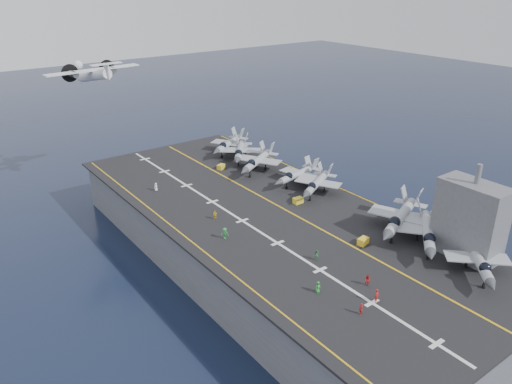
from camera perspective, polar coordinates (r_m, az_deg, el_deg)
ground at (r=96.69m, az=1.42°, el=-7.85°), size 500.00×500.00×0.00m
hull at (r=94.17m, az=1.46°, el=-5.25°), size 36.00×90.00×10.00m
flight_deck at (r=91.78m, az=1.49°, el=-2.41°), size 38.00×92.00×0.40m
foul_line at (r=93.38m, az=2.94°, el=-1.80°), size 0.35×90.00×0.02m
landing_centerline at (r=88.48m, az=-1.58°, el=-3.29°), size 0.50×90.00×0.02m
deck_edge_port at (r=83.43m, az=-7.80°, el=-5.30°), size 0.25×90.00×0.02m
deck_edge_stbd at (r=103.13m, az=9.63°, el=0.42°), size 0.25×90.00×0.02m
island_superstructure at (r=81.41m, az=23.39°, el=-2.02°), size 5.00×10.00×15.00m
fighter_jet_0 at (r=79.39m, az=24.11°, el=-7.00°), size 16.06×16.14×4.74m
fighter_jet_1 at (r=83.98m, az=19.05°, el=-4.22°), size 18.46×17.74×5.36m
fighter_jet_2 at (r=87.16m, az=16.21°, el=-2.65°), size 19.46×16.51×5.73m
fighter_jet_4 at (r=99.11m, az=6.98°, el=1.08°), size 16.30×14.42×4.73m
fighter_jet_5 at (r=103.42m, az=4.79°, el=2.11°), size 14.65×11.23×4.57m
fighter_jet_6 at (r=109.88m, az=0.18°, el=3.67°), size 17.71×15.85×5.13m
fighter_jet_7 at (r=116.49m, az=-1.86°, el=4.80°), size 16.61×17.22×5.00m
fighter_jet_8 at (r=121.74m, az=-3.12°, el=5.59°), size 16.91×15.16×4.90m
tow_cart_a at (r=82.63m, az=12.14°, el=-5.52°), size 2.04×1.52×1.11m
tow_cart_b at (r=95.27m, az=4.83°, el=-0.97°), size 1.84×1.20×1.11m
tow_cart_c at (r=112.00m, az=-4.02°, el=2.89°), size 2.09×1.77×1.06m
crew_0 at (r=69.81m, az=7.09°, el=-10.73°), size 1.09×0.77×1.74m
crew_1 at (r=66.78m, az=11.90°, el=-12.95°), size 0.94×1.15×1.65m
crew_2 at (r=77.06m, az=6.99°, el=-7.17°), size 1.20×1.09×1.67m
crew_3 at (r=82.27m, az=-3.60°, el=-4.75°), size 1.42×1.47×2.05m
crew_4 at (r=88.93m, az=-4.71°, el=-2.64°), size 1.08×0.80×1.65m
crew_5 at (r=102.19m, az=-11.36°, el=0.58°), size 1.22×1.04×1.72m
crew_6 at (r=69.27m, az=13.64°, el=-11.45°), size 1.45×1.23×2.04m
crew_7 at (r=72.34m, az=12.64°, el=-9.84°), size 1.13×1.25×1.73m
transport_plane at (r=124.38m, az=-18.02°, el=12.53°), size 23.92×17.50×5.32m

